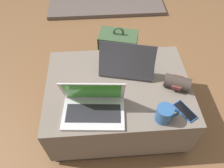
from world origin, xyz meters
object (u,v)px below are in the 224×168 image
Objects in this scene: laptop_near at (93,106)px; backpack at (118,54)px; laptop_far at (127,64)px; cell_phone at (185,111)px; coffee_mug at (165,114)px; wrist_brace at (177,83)px.

backpack is at bearing 77.51° from laptop_near.
laptop_far is 2.49× the size of cell_phone.
cell_phone is 0.15m from coffee_mug.
coffee_mug is (0.19, -0.77, 0.25)m from backpack.
cell_phone is at bearing -87.89° from wrist_brace.
coffee_mug is (0.17, -0.40, 0.00)m from laptop_far.
wrist_brace is at bearing -116.79° from cell_phone.
wrist_brace is at bearing 59.83° from coffee_mug.
laptop_far is 0.48m from cell_phone.
coffee_mug is at bearing 125.86° from laptop_far.
laptop_near is at bearing 87.46° from backpack.
backpack is at bearing 120.76° from wrist_brace.
laptop_near reaches higher than cell_phone.
cell_phone is (0.54, -0.05, -0.04)m from laptop_near.
laptop_far is (0.23, 0.32, 0.00)m from laptop_near.
coffee_mug is at bearing 118.49° from backpack.
cell_phone is 0.19m from wrist_brace.
laptop_near is 0.55m from wrist_brace.
laptop_far is 2.93× the size of coffee_mug.
laptop_near is 2.35× the size of cell_phone.
wrist_brace is 0.26m from coffee_mug.
backpack is 0.68m from wrist_brace.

